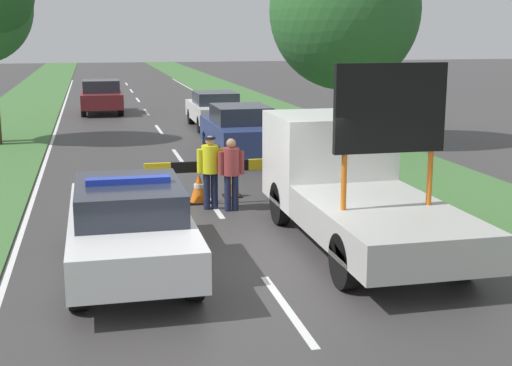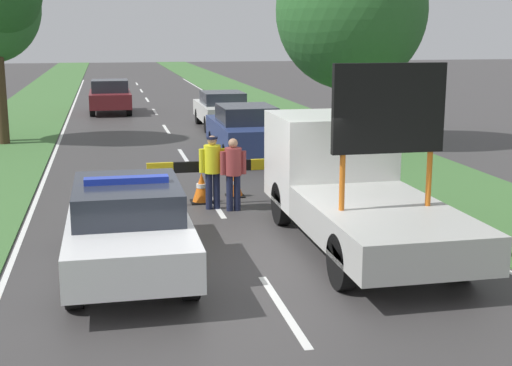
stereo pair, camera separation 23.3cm
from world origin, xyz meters
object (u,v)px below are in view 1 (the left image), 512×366
at_px(traffic_cone_near_truck, 281,180).
at_px(roadside_tree_mid_left, 345,10).
at_px(traffic_cone_near_police, 199,188).
at_px(police_officer, 210,166).
at_px(queued_car_hatch_blue, 240,131).
at_px(pedestrian_civilian, 231,169).
at_px(queued_car_van_white, 215,109).
at_px(road_barrier, 223,168).
at_px(work_truck, 348,181).
at_px(queued_car_wagon_maroon, 101,97).
at_px(traffic_cone_centre_front, 232,184).
at_px(police_car, 129,224).

relative_size(traffic_cone_near_truck, roadside_tree_mid_left, 0.08).
distance_m(traffic_cone_near_police, traffic_cone_near_truck, 2.20).
height_order(police_officer, queued_car_hatch_blue, police_officer).
distance_m(pedestrian_civilian, roadside_tree_mid_left, 10.52).
xyz_separation_m(queued_car_hatch_blue, queued_car_van_white, (0.41, 6.94, -0.07)).
bearing_deg(traffic_cone_near_police, pedestrian_civilian, -57.16).
xyz_separation_m(road_barrier, traffic_cone_near_police, (-0.51, 0.23, -0.48)).
distance_m(traffic_cone_near_police, queued_car_van_white, 12.83).
relative_size(work_truck, queued_car_wagon_maroon, 1.54).
height_order(police_officer, pedestrian_civilian, police_officer).
bearing_deg(traffic_cone_near_police, roadside_tree_mid_left, 50.71).
bearing_deg(traffic_cone_near_truck, queued_car_van_white, 87.94).
bearing_deg(queued_car_van_white, work_truck, 89.19).
height_order(traffic_cone_centre_front, roadside_tree_mid_left, roadside_tree_mid_left).
distance_m(queued_car_van_white, queued_car_wagon_maroon, 7.58).
height_order(traffic_cone_centre_front, traffic_cone_near_truck, traffic_cone_near_truck).
height_order(police_car, road_barrier, police_car).
bearing_deg(queued_car_wagon_maroon, traffic_cone_near_police, 95.56).
relative_size(work_truck, roadside_tree_mid_left, 0.84).
distance_m(traffic_cone_centre_front, queued_car_hatch_blue, 5.38).
height_order(queued_car_van_white, queued_car_wagon_maroon, queued_car_wagon_maroon).
bearing_deg(traffic_cone_near_truck, roadside_tree_mid_left, 59.62).
distance_m(road_barrier, pedestrian_civilian, 0.66).
height_order(police_car, queued_car_hatch_blue, queued_car_hatch_blue).
distance_m(police_officer, traffic_cone_near_police, 0.91).
bearing_deg(pedestrian_civilian, traffic_cone_near_truck, 45.17).
height_order(police_officer, queued_car_wagon_maroon, police_officer).
bearing_deg(traffic_cone_centre_front, queued_car_van_white, 82.14).
height_order(police_car, queued_car_wagon_maroon, queued_car_wagon_maroon).
relative_size(queued_car_hatch_blue, roadside_tree_mid_left, 0.62).
bearing_deg(work_truck, pedestrian_civilian, -57.96).
distance_m(pedestrian_civilian, queued_car_van_white, 13.60).
distance_m(police_car, police_officer, 4.23).
bearing_deg(police_car, road_barrier, 67.14).
bearing_deg(traffic_cone_centre_front, queued_car_hatch_blue, 76.30).
xyz_separation_m(traffic_cone_near_police, queued_car_hatch_blue, (2.11, 5.63, 0.48)).
height_order(queued_car_van_white, roadside_tree_mid_left, roadside_tree_mid_left).
height_order(traffic_cone_near_police, roadside_tree_mid_left, roadside_tree_mid_left).
relative_size(traffic_cone_near_police, roadside_tree_mid_left, 0.10).
bearing_deg(police_officer, traffic_cone_near_police, -76.78).
distance_m(work_truck, traffic_cone_near_police, 4.15).
relative_size(road_barrier, roadside_tree_mid_left, 0.49).
relative_size(queued_car_wagon_maroon, roadside_tree_mid_left, 0.55).
xyz_separation_m(queued_car_hatch_blue, roadside_tree_mid_left, (3.91, 1.74, 3.66)).
distance_m(police_officer, queued_car_hatch_blue, 6.58).
bearing_deg(queued_car_van_white, police_officer, 79.86).
bearing_deg(roadside_tree_mid_left, traffic_cone_near_truck, -120.38).
xyz_separation_m(police_car, queued_car_van_white, (4.30, 16.97, -0.04)).
height_order(pedestrian_civilian, traffic_cone_centre_front, pedestrian_civilian).
relative_size(road_barrier, traffic_cone_near_truck, 5.79).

